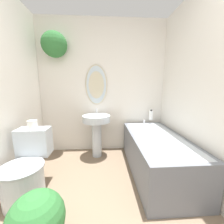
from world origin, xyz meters
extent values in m
cube|color=silver|center=(0.00, 2.35, 1.20)|extent=(2.39, 0.06, 2.40)
ellipsoid|color=beige|center=(-0.12, 2.31, 1.26)|extent=(0.40, 0.02, 0.72)
ellipsoid|color=silver|center=(-0.12, 2.30, 1.26)|extent=(0.36, 0.01, 0.68)
cylinder|color=silver|center=(-0.78, 2.20, 2.00)|extent=(0.18, 0.18, 0.10)
sphere|color=#2D6B33|center=(-0.78, 2.20, 1.90)|extent=(0.41, 0.41, 0.41)
cube|color=silver|center=(1.16, 1.16, 1.20)|extent=(0.06, 2.44, 2.40)
cylinder|color=silver|center=(-0.86, 1.09, 0.19)|extent=(0.41, 0.41, 0.39)
cylinder|color=#A0A9B1|center=(-0.86, 1.09, 0.40)|extent=(0.44, 0.44, 0.02)
cube|color=silver|center=(-0.86, 1.40, 0.56)|extent=(0.37, 0.21, 0.34)
cylinder|color=silver|center=(-0.12, 2.05, 0.32)|extent=(0.17, 0.17, 0.63)
cylinder|color=silver|center=(-0.12, 2.05, 0.69)|extent=(0.47, 0.47, 0.11)
cylinder|color=silver|center=(-0.12, 2.18, 0.79)|extent=(0.02, 0.02, 0.10)
cube|color=slate|center=(0.76, 1.53, 0.27)|extent=(0.71, 1.48, 0.54)
cube|color=silver|center=(0.76, 1.53, 0.52)|extent=(0.61, 1.38, 0.04)
cylinder|color=silver|center=(0.76, 2.17, 0.58)|extent=(0.04, 0.04, 0.08)
cylinder|color=white|center=(0.89, 2.20, 0.70)|extent=(0.07, 0.07, 0.16)
cylinder|color=black|center=(0.89, 2.20, 0.79)|extent=(0.04, 0.04, 0.02)
sphere|color=#2D6B33|center=(-0.49, 0.60, 0.29)|extent=(0.40, 0.40, 0.40)
cylinder|color=white|center=(-0.86, 1.40, 0.78)|extent=(0.11, 0.11, 0.10)
camera|label=1|loc=(0.00, -0.26, 1.23)|focal=22.00mm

